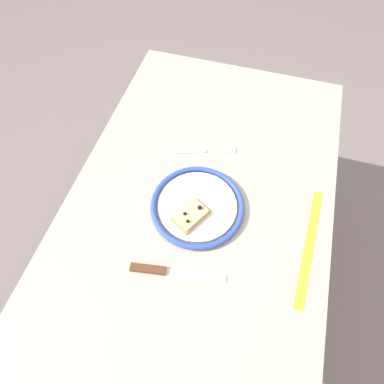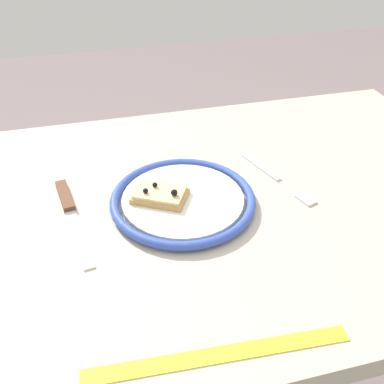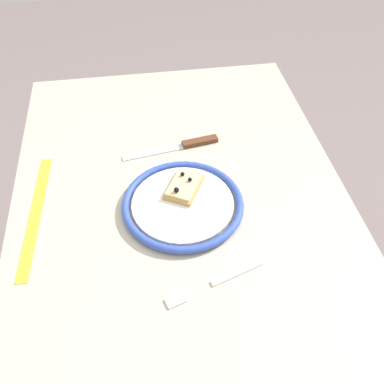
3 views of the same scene
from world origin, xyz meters
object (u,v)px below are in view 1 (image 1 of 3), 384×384
at_px(measuring_tape, 309,246).
at_px(knife, 161,271).
at_px(dining_table, 200,211).
at_px(fork, 204,151).
at_px(pizza_slice_near, 191,215).
at_px(plate, 198,206).

bearing_deg(measuring_tape, knife, -60.61).
height_order(dining_table, fork, fork).
bearing_deg(fork, pizza_slice_near, 6.00).
bearing_deg(fork, dining_table, 11.46).
bearing_deg(fork, plate, 9.68).
distance_m(dining_table, knife, 0.25).
distance_m(knife, measuring_tape, 0.39).
bearing_deg(pizza_slice_near, knife, -10.76).
relative_size(pizza_slice_near, knife, 0.47).
xyz_separation_m(knife, measuring_tape, (-0.17, 0.35, -0.00)).
bearing_deg(pizza_slice_near, plate, 167.56).
height_order(pizza_slice_near, fork, pizza_slice_near).
xyz_separation_m(dining_table, knife, (0.23, -0.04, 0.09)).
bearing_deg(fork, knife, -0.84).
relative_size(plate, knife, 1.08).
bearing_deg(fork, measuring_tape, 57.00).
relative_size(plate, measuring_tape, 0.76).
xyz_separation_m(fork, measuring_tape, (0.22, 0.34, -0.00)).
xyz_separation_m(dining_table, plate, (0.03, 0.00, 0.09)).
bearing_deg(knife, pizza_slice_near, 169.24).
height_order(knife, fork, knife).
bearing_deg(knife, measuring_tape, 116.08).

